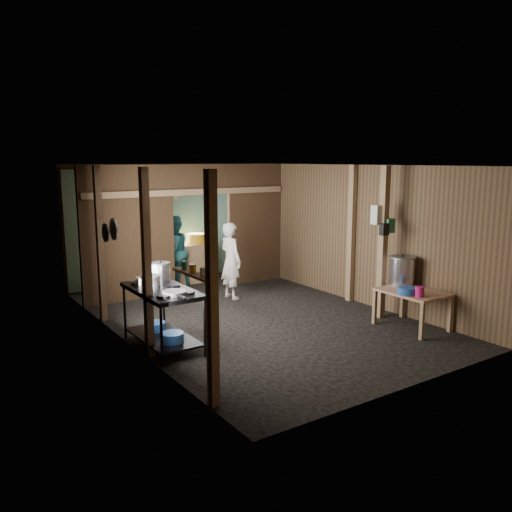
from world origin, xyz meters
TOP-DOWN VIEW (x-y plane):
  - floor at (0.00, 0.00)m, footprint 4.50×7.00m
  - ceiling at (0.00, 0.00)m, footprint 4.50×7.00m
  - wall_back at (0.00, 3.50)m, footprint 4.50×0.00m
  - wall_front at (0.00, -3.50)m, footprint 4.50×0.00m
  - wall_left at (-2.25, 0.00)m, footprint 0.00×7.00m
  - wall_right at (2.25, 0.00)m, footprint 0.00×7.00m
  - partition_left at (-1.32, 2.20)m, footprint 1.85×0.10m
  - partition_right at (1.57, 2.20)m, footprint 1.35×0.10m
  - partition_header at (0.25, 2.20)m, footprint 1.30×0.10m
  - turquoise_panel at (0.00, 3.44)m, footprint 4.40×0.06m
  - back_counter at (0.30, 2.95)m, footprint 1.20×0.50m
  - wall_clock at (0.25, 3.40)m, footprint 0.20×0.03m
  - post_left_a at (-2.18, -2.60)m, footprint 0.10×0.12m
  - post_left_b at (-2.18, -0.80)m, footprint 0.10×0.12m
  - post_left_c at (-2.18, 1.20)m, footprint 0.10×0.12m
  - post_right at (2.18, -0.20)m, footprint 0.10×0.12m
  - post_free at (1.85, -1.30)m, footprint 0.12×0.12m
  - cross_beam at (0.00, 2.15)m, footprint 4.40×0.12m
  - pan_lid_big at (-2.21, 0.40)m, footprint 0.03×0.34m
  - pan_lid_small at (-2.21, 0.80)m, footprint 0.03×0.30m
  - wall_shelf at (-2.15, -2.10)m, footprint 0.14×0.80m
  - jar_white at (-2.15, -2.35)m, footprint 0.07×0.07m
  - jar_yellow at (-2.15, -2.10)m, footprint 0.08×0.08m
  - jar_green at (-2.15, -1.88)m, footprint 0.06×0.06m
  - bag_white at (1.80, -1.22)m, footprint 0.22×0.15m
  - bag_green at (1.92, -1.36)m, footprint 0.16×0.12m
  - bag_black at (1.78, -1.38)m, footprint 0.14×0.10m
  - gas_range at (-1.88, -0.58)m, footprint 0.76×1.49m
  - prep_table at (1.83, -1.99)m, footprint 0.76×1.04m
  - stove_pot_large at (-1.71, -0.16)m, footprint 0.32×0.32m
  - stove_pot_med at (-2.05, -0.59)m, footprint 0.37×0.37m
  - stove_saucepan at (-2.05, -0.20)m, footprint 0.20×0.20m
  - frying_pan at (-1.88, -1.01)m, footprint 0.39×0.58m
  - blue_tub_front at (-1.88, -0.89)m, footprint 0.32×0.32m
  - blue_tub_back at (-1.88, -0.29)m, footprint 0.31×0.31m
  - stock_pot at (2.00, -1.61)m, footprint 0.52×0.52m
  - wash_basin at (1.59, -2.08)m, footprint 0.36×0.36m
  - pink_bucket at (1.63, -2.29)m, footprint 0.14×0.14m
  - knife at (1.75, -2.50)m, footprint 0.30×0.13m
  - yellow_tub at (0.51, 2.95)m, footprint 0.40×0.40m
  - red_cup at (0.07, 2.95)m, footprint 0.11×0.11m
  - cook at (0.37, 1.23)m, footprint 0.39×0.57m
  - worker_back at (-0.14, 2.74)m, footprint 0.90×0.81m

SIDE VIEW (x-z plane):
  - floor at x=0.00m, z-range 0.00..0.00m
  - blue_tub_back at x=-1.88m, z-range 0.17..0.30m
  - blue_tub_front at x=-1.88m, z-range 0.17..0.30m
  - prep_table at x=1.83m, z-range 0.00..0.61m
  - back_counter at x=0.30m, z-range 0.00..0.85m
  - gas_range at x=-1.88m, z-range 0.00..0.88m
  - knife at x=1.75m, z-range 0.62..0.62m
  - wash_basin at x=1.59m, z-range 0.61..0.73m
  - pink_bucket at x=1.63m, z-range 0.61..0.78m
  - cook at x=0.37m, z-range 0.00..1.50m
  - worker_back at x=-0.14m, z-range 0.00..1.53m
  - stock_pot at x=2.00m, z-range 0.59..1.10m
  - frying_pan at x=-1.88m, z-range 0.87..0.94m
  - red_cup at x=0.07m, z-range 0.85..0.98m
  - stove_saucepan at x=-2.05m, z-range 0.88..0.99m
  - yellow_tub at x=0.51m, z-range 0.85..1.07m
  - stove_pot_med at x=-2.05m, z-range 0.86..1.10m
  - stove_pot_large at x=-1.71m, z-range 0.86..1.17m
  - turquoise_panel at x=0.00m, z-range 0.00..2.50m
  - wall_back at x=0.00m, z-range 0.00..2.60m
  - wall_front at x=0.00m, z-range 0.00..2.60m
  - wall_left at x=-2.25m, z-range 0.00..2.60m
  - wall_right at x=2.25m, z-range 0.00..2.60m
  - partition_left at x=-1.32m, z-range 0.00..2.60m
  - partition_right at x=1.57m, z-range 0.00..2.60m
  - post_left_a at x=-2.18m, z-range 0.00..2.60m
  - post_left_b at x=-2.18m, z-range 0.00..2.60m
  - post_left_c at x=-2.18m, z-range 0.00..2.60m
  - post_right at x=2.18m, z-range 0.00..2.60m
  - post_free at x=1.85m, z-range 0.00..2.60m
  - wall_shelf at x=-2.15m, z-range 1.39..1.41m
  - jar_white at x=-2.15m, z-range 1.42..1.52m
  - jar_yellow at x=-2.15m, z-range 1.42..1.52m
  - jar_green at x=-2.15m, z-range 1.42..1.52m
  - pan_lid_small at x=-2.21m, z-range 1.40..1.70m
  - bag_black at x=1.78m, z-range 1.45..1.65m
  - bag_green at x=1.92m, z-range 1.48..1.72m
  - pan_lid_big at x=-2.21m, z-range 1.48..1.82m
  - bag_white at x=1.80m, z-range 1.62..1.94m
  - wall_clock at x=0.25m, z-range 1.80..2.00m
  - cross_beam at x=0.00m, z-range 1.99..2.11m
  - partition_header at x=0.25m, z-range 2.00..2.60m
  - ceiling at x=0.00m, z-range 2.60..2.60m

